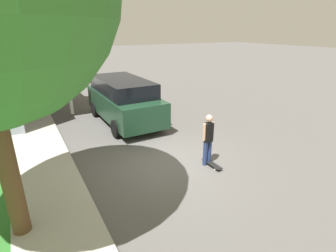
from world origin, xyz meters
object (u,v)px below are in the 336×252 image
at_px(car_down_street, 55,68).
at_px(skateboarder, 208,138).
at_px(skateboard, 212,164).
at_px(suv_parked, 124,100).

distance_m(car_down_street, skateboarder, 21.71).
relative_size(car_down_street, skateboarder, 2.50).
xyz_separation_m(car_down_street, skateboarder, (1.52, -21.65, 0.33)).
height_order(skateboarder, skateboard, skateboarder).
distance_m(skateboarder, skateboard, 0.87).
relative_size(suv_parked, skateboarder, 3.01).
bearing_deg(skateboard, skateboarder, 107.02).
distance_m(car_down_street, skateboard, 21.91).
xyz_separation_m(suv_parked, skateboard, (0.86, -5.40, -0.99)).
bearing_deg(skateboarder, car_down_street, 94.02).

